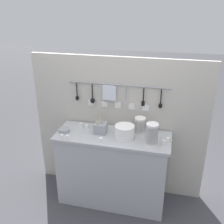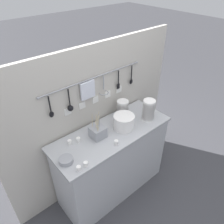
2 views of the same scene
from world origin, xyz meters
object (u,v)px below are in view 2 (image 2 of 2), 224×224
(cup_edge_near, at_px, (116,142))
(bowl_stack_wide_centre, at_px, (149,110))
(steel_mixing_bowl, at_px, (66,160))
(cup_back_left, at_px, (79,168))
(cup_mid_row, at_px, (86,164))
(cup_front_left, at_px, (153,112))
(bowl_stack_tall_left, at_px, (123,108))
(cup_by_caddy, at_px, (152,108))
(cutlery_caddy, at_px, (98,132))
(cup_centre, at_px, (78,140))
(plate_stack, at_px, (124,122))
(cup_back_right, at_px, (70,142))

(cup_edge_near, bearing_deg, bowl_stack_wide_centre, 8.22)
(steel_mixing_bowl, relative_size, cup_back_left, 2.70)
(cup_mid_row, bearing_deg, cup_front_left, 7.67)
(bowl_stack_tall_left, distance_m, steel_mixing_bowl, 0.86)
(cup_front_left, relative_size, cup_by_caddy, 1.00)
(steel_mixing_bowl, distance_m, cup_mid_row, 0.18)
(cup_edge_near, bearing_deg, cup_front_left, 9.20)
(steel_mixing_bowl, xyz_separation_m, cup_front_left, (1.11, -0.01, 0.00))
(cutlery_caddy, distance_m, cup_centre, 0.20)
(plate_stack, relative_size, cup_back_left, 4.64)
(cup_mid_row, bearing_deg, plate_stack, 16.02)
(plate_stack, height_order, cup_edge_near, plate_stack)
(cup_front_left, bearing_deg, cup_centre, 170.08)
(cutlery_caddy, height_order, cup_by_caddy, cutlery_caddy)
(cup_front_left, xyz_separation_m, cup_centre, (-0.89, 0.16, 0.00))
(plate_stack, relative_size, cup_mid_row, 4.64)
(cutlery_caddy, relative_size, cup_centre, 5.95)
(bowl_stack_tall_left, relative_size, cup_by_caddy, 3.87)
(cup_centre, xyz_separation_m, cup_by_caddy, (0.93, -0.09, 0.00))
(plate_stack, bearing_deg, cup_back_right, 165.21)
(cup_centre, bearing_deg, cup_front_left, -9.92)
(bowl_stack_wide_centre, relative_size, cup_edge_near, 5.08)
(cutlery_caddy, height_order, cup_edge_near, cutlery_caddy)
(cup_front_left, bearing_deg, cup_edge_near, -170.80)
(cup_mid_row, bearing_deg, cup_back_right, 83.14)
(cup_back_left, relative_size, cup_centre, 1.00)
(bowl_stack_wide_centre, height_order, cup_by_caddy, bowl_stack_wide_centre)
(bowl_stack_wide_centre, height_order, cutlery_caddy, cutlery_caddy)
(plate_stack, distance_m, cup_back_left, 0.68)
(cup_back_left, distance_m, cup_back_right, 0.33)
(plate_stack, relative_size, cup_centre, 4.64)
(steel_mixing_bowl, xyz_separation_m, cup_edge_near, (0.47, -0.12, 0.00))
(cup_edge_near, bearing_deg, steel_mixing_bowl, 166.05)
(cup_front_left, bearing_deg, steel_mixing_bowl, 179.40)
(cup_back_right, bearing_deg, bowl_stack_wide_centre, -13.80)
(cup_edge_near, height_order, cup_front_left, same)
(steel_mixing_bowl, relative_size, cup_by_caddy, 2.70)
(cup_front_left, distance_m, cup_centre, 0.90)
(cup_centre, bearing_deg, cutlery_caddy, -18.39)
(cutlery_caddy, relative_size, cup_by_caddy, 5.95)
(bowl_stack_wide_centre, relative_size, steel_mixing_bowl, 1.88)
(cup_by_caddy, bearing_deg, bowl_stack_wide_centre, -151.27)
(bowl_stack_tall_left, relative_size, cup_back_left, 3.87)
(plate_stack, xyz_separation_m, cup_centre, (-0.47, 0.12, -0.05))
(plate_stack, distance_m, cup_back_right, 0.57)
(bowl_stack_tall_left, relative_size, plate_stack, 0.83)
(cup_front_left, xyz_separation_m, cup_back_right, (-0.97, 0.18, 0.00))
(cup_mid_row, xyz_separation_m, cup_back_left, (-0.07, 0.00, 0.00))
(cup_mid_row, bearing_deg, steel_mixing_bowl, 124.48)
(bowl_stack_tall_left, relative_size, cutlery_caddy, 0.65)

